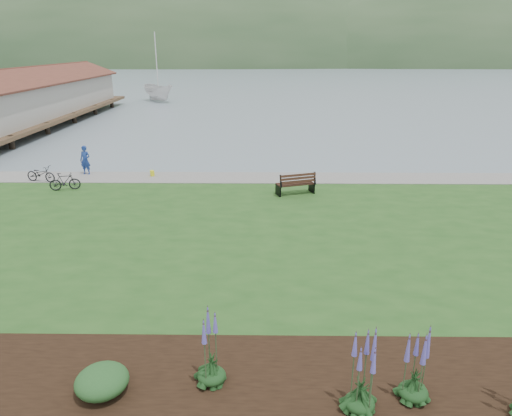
{
  "coord_description": "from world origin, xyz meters",
  "views": [
    {
      "loc": [
        2.11,
        -17.27,
        7.28
      ],
      "look_at": [
        1.9,
        -0.53,
        1.3
      ],
      "focal_mm": 32.0,
      "sensor_mm": 36.0,
      "label": 1
    }
  ],
  "objects": [
    {
      "name": "echium_0",
      "position": [
        4.07,
        -10.03,
        1.3
      ],
      "size": [
        0.62,
        0.62,
        2.03
      ],
      "color": "#133516",
      "rests_on": "garden_bed"
    },
    {
      "name": "sailboat",
      "position": [
        -12.04,
        46.54,
        0.0
      ],
      "size": [
        15.4,
        15.43,
        28.61
      ],
      "primitive_type": "imported",
      "rotation": [
        0.0,
        0.0,
        0.69
      ],
      "color": "silver",
      "rests_on": "ground"
    },
    {
      "name": "pannier",
      "position": [
        -3.99,
        7.2,
        0.56
      ],
      "size": [
        0.3,
        0.35,
        0.32
      ],
      "primitive_type": "cube",
      "rotation": [
        0.0,
        0.0,
        0.41
      ],
      "color": "yellow",
      "rests_on": "lawn"
    },
    {
      "name": "garden_bed",
      "position": [
        3.0,
        -9.8,
        0.42
      ],
      "size": [
        24.0,
        4.4,
        0.04
      ],
      "primitive_type": "cube",
      "color": "black",
      "rests_on": "lawn"
    },
    {
      "name": "park_bench",
      "position": [
        3.79,
        4.0,
        0.96
      ],
      "size": [
        1.97,
        1.3,
        1.14
      ],
      "rotation": [
        0.0,
        0.0,
        0.33
      ],
      "color": "black",
      "rests_on": "lawn"
    },
    {
      "name": "echium_1",
      "position": [
        5.23,
        -9.71,
        1.17
      ],
      "size": [
        0.62,
        0.62,
        1.83
      ],
      "color": "#133516",
      "rests_on": "garden_bed"
    },
    {
      "name": "pier_pavilion",
      "position": [
        -20.0,
        27.52,
        2.64
      ],
      "size": [
        8.0,
        36.0,
        5.4
      ],
      "color": "#4C3826",
      "rests_on": "ground"
    },
    {
      "name": "shrub_0",
      "position": [
        -1.19,
        -9.62,
        0.72
      ],
      "size": [
        1.11,
        1.11,
        0.55
      ],
      "primitive_type": "ellipsoid",
      "color": "#1E4C21",
      "rests_on": "garden_bed"
    },
    {
      "name": "shoreline_path",
      "position": [
        0.0,
        6.9,
        0.42
      ],
      "size": [
        34.0,
        2.2,
        0.03
      ],
      "primitive_type": "cube",
      "color": "gray",
      "rests_on": "lawn"
    },
    {
      "name": "person",
      "position": [
        -7.76,
        7.5,
        1.37
      ],
      "size": [
        0.78,
        0.6,
        1.93
      ],
      "primitive_type": "imported",
      "rotation": [
        0.0,
        0.0,
        -0.18
      ],
      "color": "navy",
      "rests_on": "lawn"
    },
    {
      "name": "bicycle_a",
      "position": [
        -9.65,
        6.01,
        0.84
      ],
      "size": [
        0.94,
        1.76,
        0.88
      ],
      "primitive_type": "imported",
      "rotation": [
        0.0,
        0.0,
        1.35
      ],
      "color": "black",
      "rests_on": "lawn"
    },
    {
      "name": "ground",
      "position": [
        0.0,
        0.0,
        0.0
      ],
      "size": [
        600.0,
        600.0,
        0.0
      ],
      "primitive_type": "plane",
      "color": "gray",
      "rests_on": "ground"
    },
    {
      "name": "bicycle_b",
      "position": [
        -7.77,
        4.57,
        0.85
      ],
      "size": [
        0.79,
        1.54,
        0.89
      ],
      "primitive_type": "imported",
      "rotation": [
        0.0,
        0.0,
        1.83
      ],
      "color": "black",
      "rests_on": "lawn"
    },
    {
      "name": "echium_4",
      "position": [
        1.06,
        -9.28,
        1.25
      ],
      "size": [
        0.62,
        0.62,
        2.15
      ],
      "color": "#133516",
      "rests_on": "garden_bed"
    },
    {
      "name": "lawn",
      "position": [
        0.0,
        -2.0,
        0.2
      ],
      "size": [
        34.0,
        20.0,
        0.4
      ],
      "primitive_type": "cube",
      "color": "#24501C",
      "rests_on": "ground"
    },
    {
      "name": "far_hillside",
      "position": [
        20.0,
        170.0,
        0.0
      ],
      "size": [
        580.0,
        80.0,
        38.0
      ],
      "primitive_type": null,
      "color": "#31502D",
      "rests_on": "ground"
    }
  ]
}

